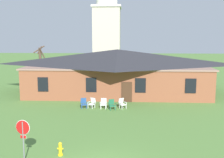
% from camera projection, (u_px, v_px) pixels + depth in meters
% --- Properties ---
extents(brick_building, '(21.02, 10.40, 5.19)m').
position_uv_depth(brick_building, '(117.00, 71.00, 32.83)').
color(brick_building, brown).
rests_on(brick_building, ground).
extents(dome_tower, '(5.18, 5.18, 17.87)m').
position_uv_depth(dome_tower, '(107.00, 29.00, 49.69)').
color(dome_tower, '#BCB29E').
rests_on(dome_tower, ground).
extents(stop_sign, '(0.80, 0.17, 2.31)m').
position_uv_depth(stop_sign, '(23.00, 133.00, 14.50)').
color(stop_sign, slate).
rests_on(stop_sign, ground).
extents(lawn_chair_by_porch, '(0.75, 0.80, 0.96)m').
position_uv_depth(lawn_chair_by_porch, '(84.00, 103.00, 25.71)').
color(lawn_chair_by_porch, '#2D5693').
rests_on(lawn_chair_by_porch, ground).
extents(lawn_chair_near_door, '(0.81, 0.85, 0.96)m').
position_uv_depth(lawn_chair_near_door, '(92.00, 103.00, 25.79)').
color(lawn_chair_near_door, white).
rests_on(lawn_chair_near_door, ground).
extents(lawn_chair_left_end, '(0.65, 0.67, 0.96)m').
position_uv_depth(lawn_chair_left_end, '(104.00, 103.00, 25.64)').
color(lawn_chair_left_end, white).
rests_on(lawn_chair_left_end, ground).
extents(lawn_chair_middle, '(0.77, 0.82, 0.96)m').
position_uv_depth(lawn_chair_middle, '(112.00, 104.00, 25.20)').
color(lawn_chair_middle, '#28704C').
rests_on(lawn_chair_middle, ground).
extents(lawn_chair_right_end, '(0.84, 0.87, 0.96)m').
position_uv_depth(lawn_chair_right_end, '(122.00, 103.00, 25.65)').
color(lawn_chair_right_end, silver).
rests_on(lawn_chair_right_end, ground).
extents(bare_tree_beside_building, '(1.96, 1.96, 5.50)m').
position_uv_depth(bare_tree_beside_building, '(41.00, 65.00, 36.84)').
color(bare_tree_beside_building, brown).
rests_on(bare_tree_beside_building, ground).
extents(fire_hydrant, '(0.36, 0.28, 0.79)m').
position_uv_depth(fire_hydrant, '(60.00, 149.00, 15.44)').
color(fire_hydrant, gold).
rests_on(fire_hydrant, ground).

